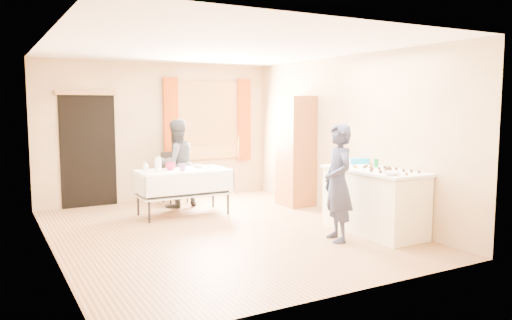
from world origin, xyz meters
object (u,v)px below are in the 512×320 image
cabinet (296,151)px  girl (338,183)px  counter (374,201)px  woman (176,163)px  party_table (183,188)px  chair (175,187)px

cabinet → girl: cabinet is taller
counter → woman: size_ratio=1.01×
counter → woman: woman is taller
party_table → girl: bearing=-63.5°
cabinet → counter: (-0.10, -2.17, -0.53)m
party_table → woman: size_ratio=0.97×
counter → cabinet: bearing=87.4°
chair → woman: (-0.11, -0.41, 0.50)m
counter → chair: chair is taller
cabinet → party_table: cabinet is taller
cabinet → woman: cabinet is taller
counter → chair: (-1.73, 3.47, -0.17)m
cabinet → woman: 2.14m
cabinet → chair: size_ratio=2.10×
cabinet → chair: 2.35m
cabinet → girl: size_ratio=1.26×
party_table → chair: bearing=77.7°
counter → party_table: (-1.96, 2.40, -0.01)m
girl → woman: (-1.12, 3.15, -0.00)m
chair → woman: 0.65m
girl → woman: bearing=-146.2°
chair → counter: bearing=-67.4°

